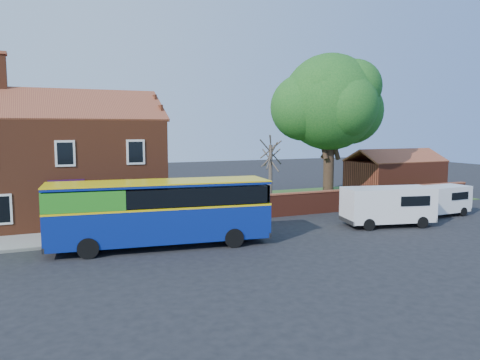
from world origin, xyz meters
name	(u,v)px	position (x,y,z in m)	size (l,w,h in m)	color
ground	(229,251)	(0.00, 0.00, 0.00)	(120.00, 120.00, 0.00)	black
pavement	(70,238)	(-7.00, 5.75, 0.06)	(18.00, 3.50, 0.12)	gray
kerb	(73,245)	(-7.00, 4.00, 0.07)	(18.00, 0.15, 0.14)	slate
grass_strip	(312,199)	(13.00, 13.00, 0.02)	(26.00, 12.00, 0.04)	#426B28
shop_building	(62,169)	(-7.02, 11.50, 3.41)	(12.30, 8.13, 10.50)	brown
boundary_wall	(356,199)	(13.00, 7.00, 0.81)	(22.00, 0.38, 1.60)	maroon
outbuilding	(394,176)	(22.00, 13.00, 1.61)	(8.20, 5.06, 4.17)	maroon
bus	(153,210)	(-3.21, 2.25, 1.91)	(11.30, 4.06, 3.36)	navy
van_near	(388,204)	(11.29, 1.58, 1.34)	(5.80, 3.32, 2.40)	white
van_far	(438,199)	(16.79, 2.86, 1.14)	(4.75, 2.15, 2.05)	white
large_tree	(329,105)	(13.77, 11.77, 7.90)	(9.90, 7.83, 12.07)	black
bare_tree	(271,174)	(7.13, 9.35, 2.71)	(1.98, 2.36, 5.28)	#4C4238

